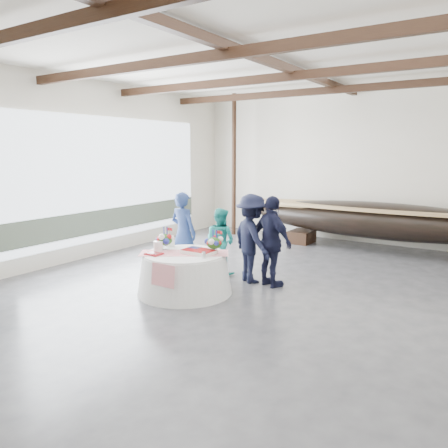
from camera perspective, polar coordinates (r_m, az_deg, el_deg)
The scene contains 13 objects.
floor at distance 8.60m, azimuth 3.89°, elevation -8.98°, with size 10.00×12.00×0.01m, color #3D3D42.
wall_back at distance 13.72m, azimuth 16.42°, elevation 7.17°, with size 10.00×0.02×4.50m, color silver.
wall_left at distance 11.46m, azimuth -18.52°, elevation 6.67°, with size 0.02×12.00×4.50m, color silver.
ceiling at distance 8.34m, azimuth 4.26°, elevation 21.76°, with size 10.00×12.00×0.01m, color white.
pavilion_structure at distance 8.99m, azimuth 6.92°, elevation 17.62°, with size 9.80×11.76×4.50m.
open_bay at distance 12.09m, azimuth -14.55°, elevation 4.97°, with size 0.03×7.00×3.20m.
longboat_display at distance 12.52m, azimuth 19.37°, elevation 0.47°, with size 7.27×1.45×1.36m.
banquet_table at distance 8.54m, azimuth -5.16°, elevation -6.38°, with size 1.83×1.83×0.79m.
tabletop_items at distance 8.53m, azimuth -4.87°, elevation -2.64°, with size 1.72×1.39×0.40m.
guest_woman_blue at distance 9.81m, azimuth -5.33°, elevation -1.15°, with size 0.67×0.44×1.83m, color navy.
guest_woman_teal at distance 9.72m, azimuth -0.49°, elevation -2.25°, with size 0.72×0.56×1.48m, color teal.
guest_man_left at distance 9.10m, azimuth 3.65°, elevation -1.90°, with size 1.20×0.69×1.86m, color black.
guest_man_right at distance 8.83m, azimuth 6.25°, elevation -2.32°, with size 1.08×0.45×1.85m, color black.
Camera 1 is at (3.95, -7.13, 2.74)m, focal length 35.00 mm.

